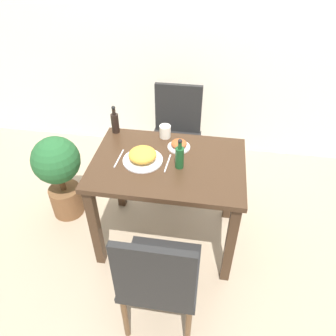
{
  "coord_description": "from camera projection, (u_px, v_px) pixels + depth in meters",
  "views": [
    {
      "loc": [
        0.26,
        -1.63,
        2.04
      ],
      "look_at": [
        0.0,
        0.0,
        0.69
      ],
      "focal_mm": 35.0,
      "sensor_mm": 36.0,
      "label": 1
    }
  ],
  "objects": [
    {
      "name": "food_plate",
      "position": [
        143.0,
        156.0,
        2.09
      ],
      "size": [
        0.26,
        0.26,
        0.09
      ],
      "color": "white",
      "rests_on": "dining_table"
    },
    {
      "name": "chair_far",
      "position": [
        176.0,
        132.0,
        2.82
      ],
      "size": [
        0.42,
        0.42,
        0.88
      ],
      "color": "black",
      "rests_on": "ground_plane"
    },
    {
      "name": "side_plate",
      "position": [
        179.0,
        145.0,
        2.21
      ],
      "size": [
        0.15,
        0.15,
        0.06
      ],
      "color": "white",
      "rests_on": "dining_table"
    },
    {
      "name": "spoon_utensil",
      "position": [
        167.0,
        163.0,
        2.09
      ],
      "size": [
        0.02,
        0.18,
        0.0
      ],
      "rotation": [
        0.0,
        0.0,
        1.51
      ],
      "color": "silver",
      "rests_on": "dining_table"
    },
    {
      "name": "dining_table",
      "position": [
        168.0,
        177.0,
        2.18
      ],
      "size": [
        0.99,
        0.68,
        0.74
      ],
      "color": "#3D2819",
      "rests_on": "ground_plane"
    },
    {
      "name": "potted_plant_left",
      "position": [
        59.0,
        171.0,
        2.5
      ],
      "size": [
        0.36,
        0.36,
        0.73
      ],
      "color": "brown",
      "rests_on": "ground_plane"
    },
    {
      "name": "fork_utensil",
      "position": [
        119.0,
        158.0,
        2.13
      ],
      "size": [
        0.02,
        0.19,
        0.0
      ],
      "rotation": [
        0.0,
        0.0,
        1.53
      ],
      "color": "silver",
      "rests_on": "dining_table"
    },
    {
      "name": "chair_near",
      "position": [
        158.0,
        277.0,
        1.73
      ],
      "size": [
        0.42,
        0.42,
        0.88
      ],
      "rotation": [
        0.0,
        0.0,
        3.14
      ],
      "color": "black",
      "rests_on": "ground_plane"
    },
    {
      "name": "drink_cup",
      "position": [
        165.0,
        131.0,
        2.3
      ],
      "size": [
        0.08,
        0.08,
        0.09
      ],
      "color": "silver",
      "rests_on": "dining_table"
    },
    {
      "name": "ground_plane",
      "position": [
        168.0,
        236.0,
        2.57
      ],
      "size": [
        16.0,
        16.0,
        0.0
      ],
      "primitive_type": "plane",
      "color": "tan"
    },
    {
      "name": "wall_back",
      "position": [
        192.0,
        16.0,
        2.73
      ],
      "size": [
        8.0,
        0.05,
        2.6
      ],
      "color": "white",
      "rests_on": "ground_plane"
    },
    {
      "name": "sauce_bottle",
      "position": [
        180.0,
        157.0,
        2.01
      ],
      "size": [
        0.05,
        0.05,
        0.21
      ],
      "color": "#194C23",
      "rests_on": "dining_table"
    },
    {
      "name": "condiment_bottle",
      "position": [
        115.0,
        122.0,
        2.33
      ],
      "size": [
        0.05,
        0.05,
        0.21
      ],
      "color": "black",
      "rests_on": "dining_table"
    }
  ]
}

